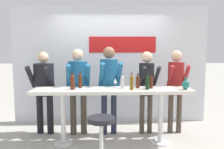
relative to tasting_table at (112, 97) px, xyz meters
name	(u,v)px	position (x,y,z in m)	size (l,w,h in m)	color
ground_plane	(112,143)	(0.00, 0.00, -0.87)	(40.00, 40.00, 0.00)	#B2ADA3
back_wall	(110,65)	(0.00, 1.37, 0.46)	(4.45, 0.12, 2.66)	silver
tasting_table	(112,97)	(0.00, 0.00, 0.00)	(2.85, 0.55, 1.02)	silver
bar_stool	(101,132)	(-0.19, -0.74, -0.39)	(0.44, 0.44, 0.72)	silver
person_far_left	(44,84)	(-1.35, 0.57, 0.15)	(0.54, 0.62, 1.66)	black
person_left	(78,82)	(-0.66, 0.51, 0.19)	(0.50, 0.60, 1.72)	#473D33
person_center_left	(109,80)	(-0.05, 0.51, 0.23)	(0.48, 0.59, 1.76)	#23283D
person_center	(147,83)	(0.70, 0.51, 0.18)	(0.42, 0.54, 1.67)	#473D33
person_center_right	(176,82)	(1.30, 0.54, 0.19)	(0.39, 0.51, 1.69)	#473D33
wine_bottle_0	(151,82)	(0.71, 0.04, 0.27)	(0.06, 0.06, 0.27)	#4C1E0F
wine_bottle_1	(80,80)	(-0.58, 0.13, 0.29)	(0.07, 0.07, 0.31)	#4C1E0F
wine_bottle_2	(132,82)	(0.34, -0.11, 0.28)	(0.06, 0.06, 0.31)	brown
wine_bottle_3	(72,81)	(-0.70, -0.04, 0.29)	(0.08, 0.08, 0.31)	#4C1E0F
wine_bottle_4	(138,81)	(0.47, 0.07, 0.27)	(0.07, 0.07, 0.27)	#4C1E0F
wine_bottle_5	(147,81)	(0.62, -0.07, 0.29)	(0.07, 0.07, 0.31)	black
wine_bottle_6	(123,81)	(0.19, 0.06, 0.27)	(0.07, 0.07, 0.27)	#B7BCC1
wine_glass_0	(115,81)	(0.06, 0.13, 0.27)	(0.07, 0.07, 0.18)	silver
decorative_vase	(186,85)	(1.29, -0.10, 0.24)	(0.13, 0.13, 0.22)	#1E665B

